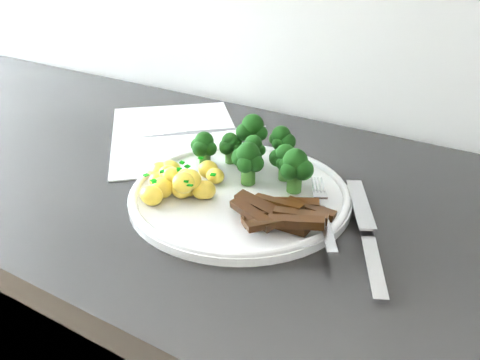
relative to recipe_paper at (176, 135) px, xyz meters
The scene contains 7 objects.
recipe_paper is the anchor object (origin of this frame).
plate 0.25m from the recipe_paper, 31.44° to the right, with size 0.31×0.31×0.02m.
broccoli 0.23m from the recipe_paper, 18.30° to the right, with size 0.20×0.12×0.07m.
potatoes 0.22m from the recipe_paper, 50.29° to the right, with size 0.12×0.13×0.04m.
beef_strips 0.34m from the recipe_paper, 29.75° to the right, with size 0.13×0.12×0.03m.
fork 0.37m from the recipe_paper, 22.38° to the right, with size 0.10×0.17×0.02m.
knife 0.44m from the recipe_paper, 21.21° to the right, with size 0.13×0.23×0.03m.
Camera 1 is at (0.45, 1.12, 1.27)m, focal length 37.85 mm.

